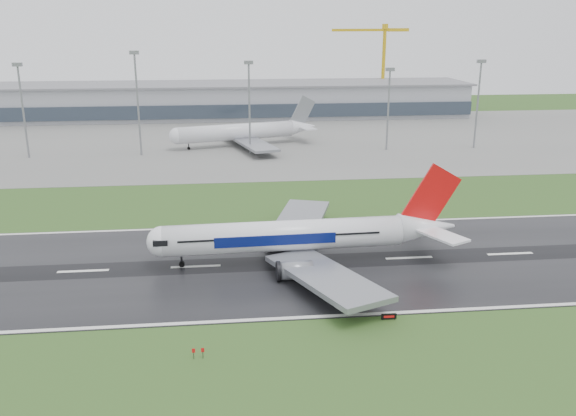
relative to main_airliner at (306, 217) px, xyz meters
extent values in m
plane|color=#294B1B|center=(-20.35, -0.96, -8.60)|extent=(520.00, 520.00, 0.00)
cube|color=black|center=(-20.35, -0.96, -8.55)|extent=(400.00, 45.00, 0.10)
cube|color=slate|center=(-20.35, 124.04, -8.56)|extent=(400.00, 130.00, 0.08)
cube|color=gray|center=(-20.35, 184.04, -1.10)|extent=(240.00, 36.00, 15.00)
cylinder|color=gray|center=(-78.89, 99.04, 6.14)|extent=(0.64, 0.64, 29.49)
cylinder|color=gray|center=(-42.37, 99.04, 7.89)|extent=(0.64, 0.64, 32.99)
cylinder|color=gray|center=(-5.76, 99.04, 6.23)|extent=(0.64, 0.64, 29.66)
cylinder|color=gray|center=(41.99, 99.04, 4.92)|extent=(0.64, 0.64, 27.05)
cylinder|color=gray|center=(73.86, 99.04, 6.16)|extent=(0.64, 0.64, 29.53)
camera|label=1|loc=(-14.37, -103.95, 33.96)|focal=37.55mm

